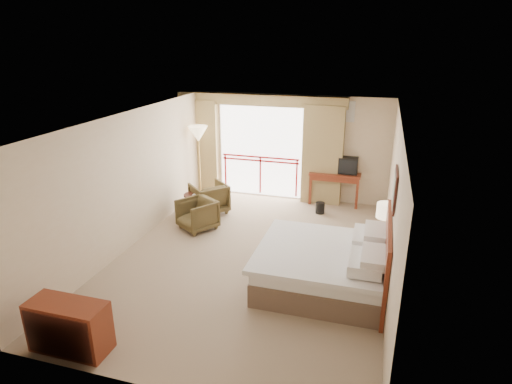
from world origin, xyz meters
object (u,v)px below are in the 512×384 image
(wastebasket, at_px, (320,208))
(nightstand, at_px, (382,248))
(floor_lamp, at_px, (198,137))
(table_lamp, at_px, (386,211))
(armchair_far, at_px, (210,212))
(bed, at_px, (325,266))
(dresser, at_px, (69,327))
(tv, at_px, (348,165))
(armchair_near, at_px, (198,228))
(desk, at_px, (335,178))
(side_table, at_px, (194,201))

(wastebasket, bearing_deg, nightstand, -54.54)
(nightstand, distance_m, floor_lamp, 5.32)
(floor_lamp, bearing_deg, table_lamp, -24.75)
(armchair_far, bearing_deg, bed, 94.54)
(nightstand, bearing_deg, dresser, -138.17)
(floor_lamp, bearing_deg, bed, -41.87)
(bed, bearing_deg, wastebasket, 99.62)
(bed, bearing_deg, tv, 90.02)
(armchair_near, bearing_deg, tv, 72.64)
(table_lamp, relative_size, armchair_near, 0.80)
(tv, bearing_deg, desk, -169.99)
(bed, bearing_deg, nightstand, 51.40)
(tv, bearing_deg, armchair_near, -119.28)
(table_lamp, bearing_deg, armchair_near, 175.13)
(armchair_far, height_order, dresser, dresser)
(tv, relative_size, side_table, 0.90)
(floor_lamp, distance_m, dresser, 6.10)
(table_lamp, xyz_separation_m, wastebasket, (-1.46, 2.00, -0.87))
(wastebasket, relative_size, dresser, 0.25)
(nightstand, bearing_deg, wastebasket, 124.35)
(side_table, bearing_deg, dresser, -85.98)
(desk, distance_m, armchair_near, 3.77)
(table_lamp, bearing_deg, dresser, -136.68)
(bed, relative_size, armchair_near, 2.85)
(nightstand, bearing_deg, tv, 106.84)
(dresser, bearing_deg, tv, 69.59)
(floor_lamp, bearing_deg, wastebasket, -2.54)
(tv, bearing_deg, bed, -68.26)
(nightstand, height_order, tv, tv)
(desk, distance_m, side_table, 3.62)
(nightstand, height_order, desk, desk)
(nightstand, xyz_separation_m, wastebasket, (-1.46, 2.05, -0.14))
(bed, distance_m, armchair_near, 3.42)
(bed, bearing_deg, floor_lamp, 138.13)
(side_table, bearing_deg, armchair_far, 43.88)
(desk, bearing_deg, wastebasket, -102.93)
(table_lamp, xyz_separation_m, armchair_near, (-3.95, 0.34, -1.01))
(side_table, bearing_deg, wastebasket, 18.13)
(table_lamp, bearing_deg, wastebasket, 126.13)
(tv, xyz_separation_m, side_table, (-3.43, -1.73, -0.68))
(armchair_far, height_order, floor_lamp, floor_lamp)
(tv, bearing_deg, floor_lamp, -148.44)
(armchair_far, xyz_separation_m, dresser, (0.06, -5.10, 0.36))
(tv, distance_m, armchair_far, 3.63)
(bed, distance_m, floor_lamp, 5.17)
(nightstand, relative_size, armchair_far, 0.68)
(table_lamp, distance_m, dresser, 5.55)
(desk, bearing_deg, side_table, -147.23)
(nightstand, height_order, wastebasket, nightstand)
(table_lamp, distance_m, tv, 2.94)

